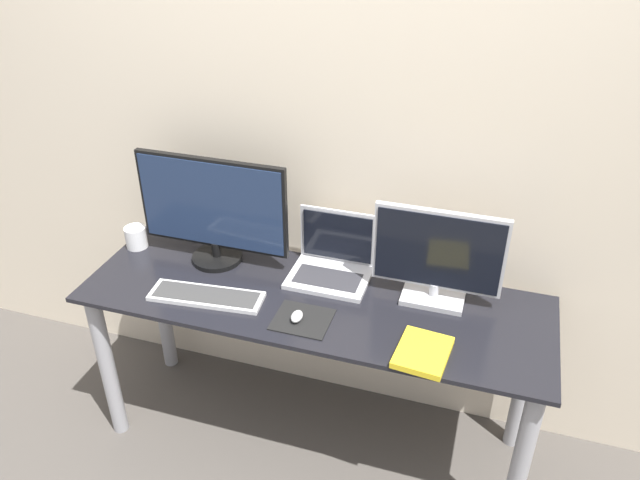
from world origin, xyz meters
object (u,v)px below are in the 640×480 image
monitor_left (213,210)px  monitor_right (438,257)px  book (423,352)px  mouse (297,316)px  laptop (333,260)px  keyboard (206,296)px  mug (136,237)px

monitor_left → monitor_right: (0.87, -0.00, -0.05)m
monitor_right → monitor_left: bearing=180.0°
monitor_right → book: monitor_right is taller
mouse → monitor_right: bearing=32.7°
laptop → keyboard: laptop is taller
monitor_right → laptop: 0.42m
monitor_left → mouse: 0.56m
keyboard → mouse: 0.36m
monitor_right → laptop: bearing=173.5°
laptop → book: 0.56m
monitor_right → laptop: size_ratio=1.53×
monitor_right → laptop: monitor_right is taller
book → monitor_left: bearing=160.2°
laptop → keyboard: size_ratio=0.71×
monitor_right → mouse: size_ratio=7.41×
monitor_right → keyboard: monitor_right is taller
monitor_left → book: size_ratio=2.79×
monitor_left → laptop: monitor_left is taller
monitor_right → book: bearing=-87.2°
mouse → mug: mug is taller
monitor_left → mug: monitor_left is taller
mouse → book: mouse is taller
monitor_right → book: 0.36m
monitor_left → monitor_right: bearing=-0.0°
mug → book: bearing=-13.9°
mouse → mug: (-0.80, 0.27, 0.02)m
monitor_left → mouse: (0.44, -0.28, -0.21)m
monitor_right → book: (0.02, -0.32, -0.17)m
monitor_right → mug: bearing=-179.5°
keyboard → laptop: bearing=36.9°
laptop → book: laptop is taller
book → laptop: bearing=138.6°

